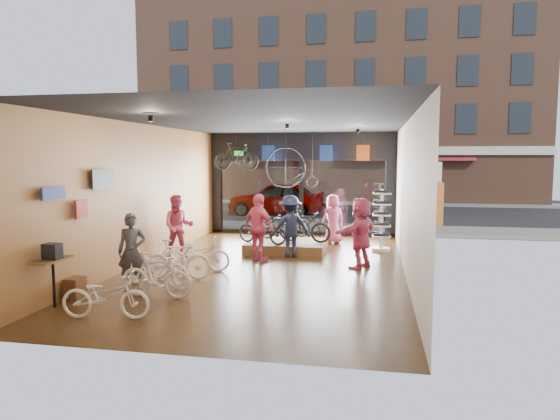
% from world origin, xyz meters
% --- Properties ---
extents(ground_plane, '(7.00, 12.00, 0.04)m').
position_xyz_m(ground_plane, '(0.00, 0.00, -0.02)').
color(ground_plane, black).
rests_on(ground_plane, ground).
extents(ceiling, '(7.00, 12.00, 0.04)m').
position_xyz_m(ceiling, '(0.00, 0.00, 3.82)').
color(ceiling, black).
rests_on(ceiling, ground).
extents(wall_left, '(0.04, 12.00, 3.80)m').
position_xyz_m(wall_left, '(-3.52, 0.00, 1.90)').
color(wall_left, '#A66E39').
rests_on(wall_left, ground).
extents(wall_right, '(0.04, 12.00, 3.80)m').
position_xyz_m(wall_right, '(3.52, 0.00, 1.90)').
color(wall_right, beige).
rests_on(wall_right, ground).
extents(wall_back, '(7.00, 0.04, 3.80)m').
position_xyz_m(wall_back, '(0.00, -6.02, 1.90)').
color(wall_back, beige).
rests_on(wall_back, ground).
extents(storefront, '(7.00, 0.26, 3.80)m').
position_xyz_m(storefront, '(0.00, 6.00, 1.90)').
color(storefront, black).
rests_on(storefront, ground).
extents(exit_sign, '(0.35, 0.06, 0.18)m').
position_xyz_m(exit_sign, '(-2.40, 5.88, 3.05)').
color(exit_sign, '#198C26').
rests_on(exit_sign, storefront).
extents(street_road, '(30.00, 18.00, 0.02)m').
position_xyz_m(street_road, '(0.00, 15.00, -0.01)').
color(street_road, black).
rests_on(street_road, ground).
extents(sidewalk_near, '(30.00, 2.40, 0.12)m').
position_xyz_m(sidewalk_near, '(0.00, 7.20, 0.06)').
color(sidewalk_near, slate).
rests_on(sidewalk_near, ground).
extents(sidewalk_far, '(30.00, 2.00, 0.12)m').
position_xyz_m(sidewalk_far, '(0.00, 19.00, 0.06)').
color(sidewalk_far, slate).
rests_on(sidewalk_far, ground).
extents(opposite_building, '(26.00, 5.00, 14.00)m').
position_xyz_m(opposite_building, '(0.00, 21.50, 7.00)').
color(opposite_building, brown).
rests_on(opposite_building, ground).
extents(street_car, '(4.88, 1.96, 1.66)m').
position_xyz_m(street_car, '(-2.14, 12.00, 0.83)').
color(street_car, gray).
rests_on(street_car, street_road).
extents(box_truck, '(2.28, 6.85, 2.70)m').
position_xyz_m(box_truck, '(4.40, 11.00, 1.35)').
color(box_truck, silver).
rests_on(box_truck, street_road).
extents(floor_bike_0, '(1.66, 0.77, 0.84)m').
position_xyz_m(floor_bike_0, '(-1.99, -4.64, 0.42)').
color(floor_bike_0, silver).
rests_on(floor_bike_0, ground_plane).
extents(floor_bike_1, '(1.59, 0.53, 0.94)m').
position_xyz_m(floor_bike_1, '(-1.68, -3.21, 0.47)').
color(floor_bike_1, silver).
rests_on(floor_bike_1, ground_plane).
extents(floor_bike_2, '(1.80, 0.92, 0.90)m').
position_xyz_m(floor_bike_2, '(-2.02, -2.46, 0.45)').
color(floor_bike_2, silver).
rests_on(floor_bike_2, ground_plane).
extents(floor_bike_3, '(1.66, 0.66, 0.97)m').
position_xyz_m(floor_bike_3, '(-1.84, -1.68, 0.48)').
color(floor_bike_3, silver).
rests_on(floor_bike_3, ground_plane).
extents(floor_bike_4, '(1.76, 0.93, 0.88)m').
position_xyz_m(floor_bike_4, '(-1.68, -0.83, 0.44)').
color(floor_bike_4, silver).
rests_on(floor_bike_4, ground_plane).
extents(display_platform, '(2.40, 1.80, 0.30)m').
position_xyz_m(display_platform, '(0.08, 2.38, 0.15)').
color(display_platform, brown).
rests_on(display_platform, ground_plane).
extents(display_bike_left, '(1.77, 1.12, 0.88)m').
position_xyz_m(display_bike_left, '(-0.59, 1.88, 0.74)').
color(display_bike_left, black).
rests_on(display_bike_left, display_platform).
extents(display_bike_mid, '(1.67, 0.67, 0.98)m').
position_xyz_m(display_bike_mid, '(0.64, 2.35, 0.79)').
color(display_bike_mid, black).
rests_on(display_bike_mid, display_platform).
extents(display_bike_right, '(1.82, 1.30, 0.91)m').
position_xyz_m(display_bike_right, '(-0.11, 3.11, 0.75)').
color(display_bike_right, black).
rests_on(display_bike_right, display_platform).
extents(customer_0, '(0.71, 0.57, 1.68)m').
position_xyz_m(customer_0, '(-2.48, -2.66, 0.84)').
color(customer_0, '#3F3F44').
rests_on(customer_0, ground_plane).
extents(customer_1, '(1.06, 0.94, 1.82)m').
position_xyz_m(customer_1, '(-2.82, 0.80, 0.91)').
color(customer_1, '#CC4C72').
rests_on(customer_1, ground_plane).
extents(customer_2, '(1.18, 1.00, 1.90)m').
position_xyz_m(customer_2, '(-0.42, 0.73, 0.95)').
color(customer_2, '#CC4C72').
rests_on(customer_2, ground_plane).
extents(customer_3, '(1.32, 1.05, 1.80)m').
position_xyz_m(customer_3, '(0.34, 1.47, 0.90)').
color(customer_3, '#161C33').
rests_on(customer_3, ground_plane).
extents(customer_4, '(0.97, 0.86, 1.66)m').
position_xyz_m(customer_4, '(1.36, 4.06, 0.83)').
color(customer_4, '#CC4C72').
rests_on(customer_4, ground_plane).
extents(customer_5, '(1.31, 1.78, 1.86)m').
position_xyz_m(customer_5, '(2.38, 0.44, 0.93)').
color(customer_5, '#CC4C72').
rests_on(customer_5, ground_plane).
extents(sunglasses_rack, '(0.69, 0.62, 1.92)m').
position_xyz_m(sunglasses_rack, '(2.95, 2.97, 0.96)').
color(sunglasses_rack, white).
rests_on(sunglasses_rack, ground_plane).
extents(wall_merch, '(0.40, 2.40, 2.60)m').
position_xyz_m(wall_merch, '(-3.38, -3.50, 1.30)').
color(wall_merch, navy).
rests_on(wall_merch, wall_left).
extents(penny_farthing, '(1.76, 0.06, 1.41)m').
position_xyz_m(penny_farthing, '(-0.01, 4.30, 2.50)').
color(penny_farthing, black).
rests_on(penny_farthing, ceiling).
extents(hung_bike, '(1.63, 0.65, 0.95)m').
position_xyz_m(hung_bike, '(-2.04, 4.20, 2.93)').
color(hung_bike, black).
rests_on(hung_bike, ceiling).
extents(jersey_left, '(0.45, 0.03, 0.55)m').
position_xyz_m(jersey_left, '(-1.11, 5.20, 3.05)').
color(jersey_left, '#1E3F99').
rests_on(jersey_left, ceiling).
extents(jersey_mid, '(0.45, 0.03, 0.55)m').
position_xyz_m(jersey_mid, '(1.00, 5.20, 3.05)').
color(jersey_mid, '#1E3F99').
rests_on(jersey_mid, ceiling).
extents(jersey_right, '(0.45, 0.03, 0.55)m').
position_xyz_m(jersey_right, '(2.30, 5.20, 3.05)').
color(jersey_right, '#CC5919').
rests_on(jersey_right, ceiling).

